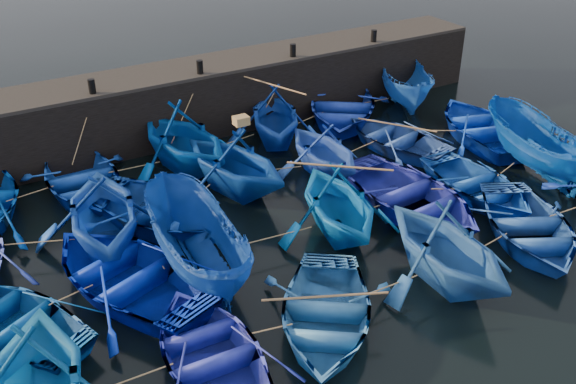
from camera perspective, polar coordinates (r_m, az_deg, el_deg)
ground at (r=18.03m, az=5.20°, el=-6.28°), size 120.00×120.00×0.00m
quay_wall at (r=25.62m, az=-8.41°, el=8.05°), size 26.00×2.50×2.50m
quay_top at (r=25.17m, az=-8.63°, el=10.83°), size 26.00×2.50×0.12m
bollard_1 at (r=23.14m, az=-17.04°, el=8.97°), size 0.24×0.24×0.50m
bollard_2 at (r=24.28m, az=-7.84°, el=10.95°), size 0.24×0.24×0.50m
bollard_3 at (r=26.00m, az=0.44°, el=12.48°), size 0.24×0.24×0.50m
bollard_4 at (r=28.18m, az=7.63°, el=13.60°), size 0.24×0.24×0.50m
boat_1 at (r=22.02m, az=-17.86°, el=1.01°), size 3.76×5.12×1.03m
boat_2 at (r=22.44m, az=-9.35°, el=4.81°), size 4.98×5.51×2.53m
boat_3 at (r=24.28m, az=-1.21°, el=6.86°), size 5.21×5.51×2.29m
boat_4 at (r=26.56m, az=4.78°, el=7.52°), size 6.63×6.94×1.17m
boat_5 at (r=28.21m, az=10.46°, el=9.32°), size 4.05×5.33×1.94m
boat_7 at (r=18.68m, az=-16.11°, el=-1.53°), size 4.98×5.47×2.47m
boat_8 at (r=19.61m, az=-11.18°, el=-1.63°), size 5.93×6.49×1.10m
boat_9 at (r=20.81m, az=-4.79°, el=2.83°), size 4.99×5.42×2.38m
boat_10 at (r=21.99m, az=3.19°, el=3.90°), size 3.34×3.86×2.02m
boat_11 at (r=24.41m, az=9.56°, el=4.83°), size 4.13×5.10×0.93m
boat_12 at (r=25.91m, az=16.84°, el=5.61°), size 5.04×6.04×1.08m
boat_13 at (r=16.70m, az=-23.44°, el=-10.43°), size 4.99×5.48×0.93m
boat_14 at (r=17.13m, az=-14.08°, el=-7.03°), size 5.56×6.48×1.14m
boat_15 at (r=17.09m, az=-8.26°, el=-4.61°), size 2.25×5.32×2.02m
boat_16 at (r=18.60m, az=4.47°, el=-0.88°), size 4.51×4.97×2.25m
boat_17 at (r=20.33m, az=10.74°, el=-0.32°), size 4.33×5.74×1.13m
boat_18 at (r=21.70m, az=16.50°, el=0.65°), size 3.39×4.62×0.93m
boat_19 at (r=23.77m, az=21.08°, el=3.86°), size 2.86×5.38×1.98m
boat_21 at (r=14.70m, az=-6.81°, el=-13.89°), size 3.46×4.67×0.93m
boat_22 at (r=15.56m, az=3.28°, el=-10.72°), size 5.41×5.71×0.96m
boat_23 at (r=17.09m, az=13.91°, el=-4.61°), size 3.97×4.57×2.35m
boat_24 at (r=19.85m, az=20.60°, el=-2.85°), size 5.32×5.92×1.01m
wooden_crate at (r=20.37m, az=-4.19°, el=6.36°), size 0.46×0.37×0.28m
mooring_ropes at (r=21.35m, az=-1.77°, el=2.72°), size 17.37×11.53×2.10m
loose_oars at (r=20.14m, az=4.17°, el=3.33°), size 10.07×11.87×1.41m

